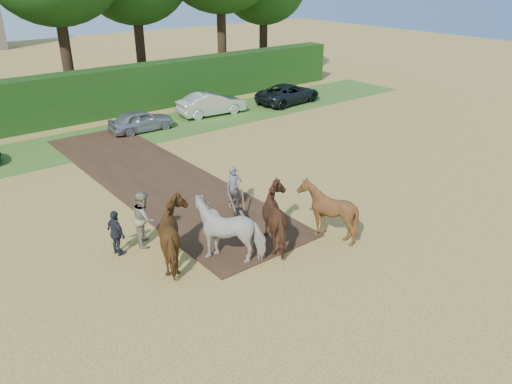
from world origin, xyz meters
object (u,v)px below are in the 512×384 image
Objects in this scene: plough_team at (256,221)px; spectator_near at (144,218)px; spectator_far at (116,233)px; parked_cars at (88,131)px.

spectator_near is at bearing 136.43° from plough_team.
parked_cars is at bearing -25.46° from spectator_far.
spectator_near reaches higher than spectator_far.
spectator_near reaches higher than parked_cars.
spectator_near is 0.27× the size of plough_team.
spectator_near is 12.09m from parked_cars.
spectator_far is 4.65m from plough_team.
spectator_near is 3.86m from plough_team.
parked_cars is (2.56, 11.81, -0.30)m from spectator_near.
spectator_near is 1.11m from spectator_far.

